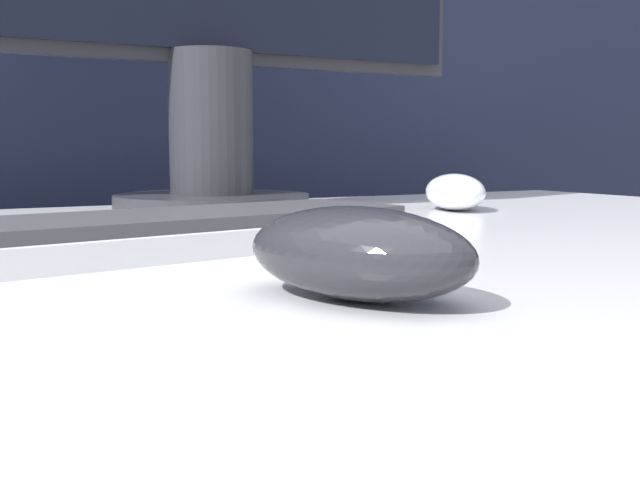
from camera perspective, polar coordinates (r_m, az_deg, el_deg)
The scene contains 4 objects.
partition_panel at distance 1.02m, azimuth -22.94°, elevation -1.41°, with size 5.00×0.03×1.28m.
computer_mouse_near at distance 0.32m, azimuth 2.87°, elevation -1.00°, with size 0.10×0.13×0.04m.
keyboard at distance 0.47m, azimuth -17.25°, elevation 0.11°, with size 0.46×0.18×0.02m.
computer_mouse_far at distance 0.80m, azimuth 10.25°, elevation 3.62°, with size 0.10×0.12×0.04m.
Camera 1 is at (-0.10, -0.40, 0.78)m, focal length 42.00 mm.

